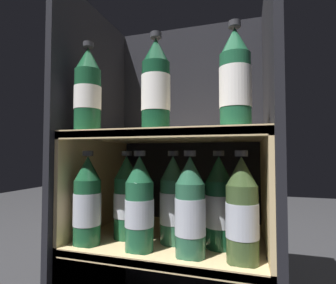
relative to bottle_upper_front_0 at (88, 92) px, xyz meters
The scene contains 15 objects.
fridge_back_wall 0.47m from the bottle_upper_front_0, 59.30° to the left, with size 0.60×0.02×1.05m, color black.
fridge_side_left 0.26m from the bottle_upper_front_0, 115.82° to the left, with size 0.02×0.46×1.05m, color black.
fridge_side_right 0.56m from the bottle_upper_front_0, 16.32° to the left, with size 0.02×0.46×1.05m, color black.
shelf_lower 0.56m from the bottle_upper_front_0, 32.61° to the left, with size 0.56×0.42×0.29m.
shelf_upper 0.39m from the bottle_upper_front_0, 33.13° to the left, with size 0.56×0.42×0.61m.
bottle_upper_front_0 is the anchor object (origin of this frame).
bottle_upper_front_1 0.21m from the bottle_upper_front_0, ahead, with size 0.08×0.08×0.26m.
bottle_upper_front_2 0.41m from the bottle_upper_front_0, ahead, with size 0.08×0.08×0.26m.
bottle_lower_front_0 0.32m from the bottle_upper_front_0, ahead, with size 0.08×0.08×0.26m.
bottle_lower_front_1 0.36m from the bottle_upper_front_0, ahead, with size 0.08×0.08×0.26m.
bottle_lower_front_2 0.44m from the bottle_upper_front_0, ahead, with size 0.08×0.08×0.26m.
bottle_lower_front_3 0.53m from the bottle_upper_front_0, ahead, with size 0.08×0.08×0.26m.
bottle_lower_back_0 0.34m from the bottle_upper_front_0, 45.56° to the left, with size 0.08×0.08×0.26m.
bottle_lower_back_1 0.40m from the bottle_upper_front_0, 20.11° to the left, with size 0.08×0.08×0.26m.
bottle_lower_back_2 0.49m from the bottle_upper_front_0, 13.17° to the left, with size 0.08×0.08×0.26m.
Camera 1 is at (0.23, -0.59, 0.54)m, focal length 28.00 mm.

